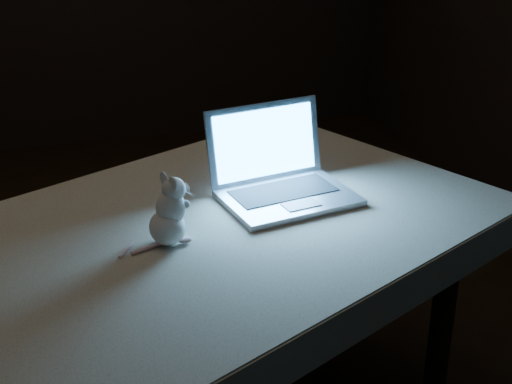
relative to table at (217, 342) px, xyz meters
name	(u,v)px	position (x,y,z in m)	size (l,w,h in m)	color
floor	(116,358)	(-0.27, 0.58, -0.41)	(5.00, 5.00, 0.00)	black
table	(217,342)	(0.00, 0.00, 0.00)	(1.54, 0.99, 0.82)	black
tablecloth	(197,248)	(-0.06, -0.03, 0.36)	(1.66, 1.11, 0.12)	beige
laptop	(289,161)	(0.26, 0.07, 0.55)	(0.39, 0.34, 0.27)	#B5B5BA
plush_mouse	(166,211)	(-0.15, -0.09, 0.52)	(0.14, 0.14, 0.20)	white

